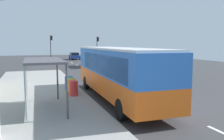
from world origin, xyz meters
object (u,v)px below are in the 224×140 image
at_px(white_van, 93,58).
at_px(recycling_bin_green, 70,85).
at_px(recycling_bin_red, 74,88).
at_px(traffic_light_far_side, 51,44).
at_px(sedan_near, 74,56).
at_px(recycling_bin_orange, 72,86).
at_px(recycling_bin_blue, 69,83).
at_px(bus, 117,70).
at_px(bus_shelter, 37,72).
at_px(traffic_light_near_side, 98,45).

relative_size(white_van, recycling_bin_green, 5.50).
height_order(recycling_bin_red, traffic_light_far_side, traffic_light_far_side).
xyz_separation_m(sedan_near, recycling_bin_orange, (-6.50, -35.17, -0.14)).
height_order(recycling_bin_red, recycling_bin_green, same).
distance_m(recycling_bin_orange, traffic_light_far_side, 28.91).
bearing_deg(white_van, recycling_bin_red, -108.28).
relative_size(recycling_bin_orange, recycling_bin_blue, 1.00).
distance_m(bus, sedan_near, 37.30).
bearing_deg(bus_shelter, bus, 15.94).
height_order(traffic_light_near_side, traffic_light_far_side, traffic_light_far_side).
distance_m(white_van, recycling_bin_red, 20.42).
distance_m(recycling_bin_red, recycling_bin_blue, 2.10).
bearing_deg(recycling_bin_orange, bus, -37.27).
relative_size(bus, recycling_bin_orange, 11.64).
xyz_separation_m(sedan_near, recycling_bin_blue, (-6.50, -33.77, -0.14)).
bearing_deg(recycling_bin_orange, sedan_near, 79.53).
height_order(white_van, recycling_bin_green, white_van).
distance_m(recycling_bin_red, bus_shelter, 3.66).
relative_size(sedan_near, recycling_bin_blue, 4.65).
bearing_deg(traffic_light_far_side, sedan_near, 49.85).
relative_size(white_van, recycling_bin_orange, 5.50).
xyz_separation_m(recycling_bin_red, bus_shelter, (-2.21, -2.54, 1.44)).
distance_m(sedan_near, recycling_bin_red, 36.46).
bearing_deg(recycling_bin_green, white_van, 70.41).
distance_m(bus, recycling_bin_red, 3.00).
xyz_separation_m(white_van, recycling_bin_orange, (-6.40, -18.68, -0.69)).
distance_m(recycling_bin_blue, bus_shelter, 5.34).
xyz_separation_m(traffic_light_near_side, bus_shelter, (-11.91, -31.21, -1.10)).
relative_size(recycling_bin_orange, bus_shelter, 0.24).
relative_size(bus, bus_shelter, 2.76).
bearing_deg(bus_shelter, traffic_light_near_side, 69.10).
xyz_separation_m(bus, recycling_bin_blue, (-2.49, 3.29, -1.19)).
xyz_separation_m(white_van, traffic_light_far_side, (-5.30, 10.09, 1.96)).
bearing_deg(recycling_bin_red, bus, -25.63).
height_order(sedan_near, recycling_bin_orange, sedan_near).
height_order(white_van, traffic_light_near_side, traffic_light_near_side).
bearing_deg(sedan_near, recycling_bin_blue, -100.89).
xyz_separation_m(recycling_bin_orange, recycling_bin_blue, (0.00, 1.40, 0.00)).
xyz_separation_m(bus, traffic_light_near_side, (7.21, 29.86, 1.35)).
bearing_deg(white_van, bus_shelter, -111.45).
height_order(recycling_bin_orange, bus_shelter, bus_shelter).
bearing_deg(recycling_bin_red, bus_shelter, -131.10).
bearing_deg(recycling_bin_blue, bus, -52.93).
height_order(recycling_bin_green, traffic_light_near_side, traffic_light_near_side).
bearing_deg(white_van, recycling_bin_orange, -108.91).
xyz_separation_m(bus, recycling_bin_red, (-2.49, 1.19, -1.19)).
distance_m(bus, white_van, 20.95).
xyz_separation_m(white_van, recycling_bin_red, (-6.40, -19.38, -0.69)).
height_order(bus, sedan_near, bus).
distance_m(recycling_bin_red, recycling_bin_green, 1.40).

